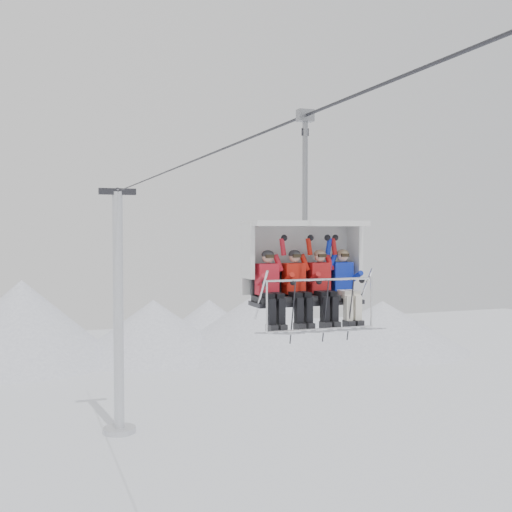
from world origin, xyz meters
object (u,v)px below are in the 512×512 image
object	(u,v)px
skier_center_left	(297,286)
skier_center_right	(322,285)
chairlift_carrier	(302,259)
lift_tower_right	(119,329)
skier_far_left	(270,287)
skier_far_right	(345,284)

from	to	relation	value
skier_center_left	skier_center_right	world-z (taller)	same
chairlift_carrier	skier_center_left	size ratio (longest dim) A/B	2.36
lift_tower_right	skier_far_left	world-z (taller)	lift_tower_right
skier_center_left	skier_far_right	world-z (taller)	same
chairlift_carrier	skier_far_right	xyz separation A→B (m)	(0.73, -0.30, -0.46)
skier_far_left	skier_center_right	bearing A→B (deg)	0.00
lift_tower_right	skier_center_right	distance (m)	25.21
chairlift_carrier	skier_far_left	bearing A→B (deg)	-158.53
skier_far_left	skier_center_left	size ratio (longest dim) A/B	1.00
lift_tower_right	skier_center_right	bearing A→B (deg)	-89.40
skier_center_left	skier_center_right	distance (m)	0.51
chairlift_carrier	skier_far_right	world-z (taller)	chairlift_carrier
skier_center_right	lift_tower_right	bearing A→B (deg)	90.60
skier_far_right	lift_tower_right	bearing A→B (deg)	91.69
skier_center_left	skier_far_right	size ratio (longest dim) A/B	1.00
skier_center_right	chairlift_carrier	bearing A→B (deg)	130.65
skier_far_left	skier_far_right	world-z (taller)	same
skier_far_left	skier_center_right	world-z (taller)	same
chairlift_carrier	skier_center_left	xyz separation A→B (m)	(-0.25, -0.30, -0.46)
chairlift_carrier	skier_center_right	world-z (taller)	chairlift_carrier
lift_tower_right	chairlift_carrier	distance (m)	25.00
chairlift_carrier	lift_tower_right	bearing A→B (deg)	90.00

